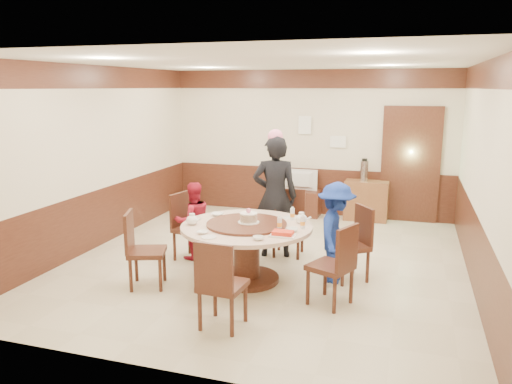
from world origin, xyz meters
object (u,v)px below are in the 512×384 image
(person_blue, at_px, (336,233))
(side_cabinet, at_px, (366,201))
(person_standing, at_px, (275,197))
(banquet_table, at_px, (247,241))
(tv_stand, at_px, (298,203))
(shrimp_platter, at_px, (283,234))
(television, at_px, (299,180))
(thermos, at_px, (364,171))
(person_red, at_px, (193,221))
(birthday_cake, at_px, (249,218))

(person_blue, distance_m, side_cabinet, 3.24)
(person_standing, xyz_separation_m, side_cabinet, (1.11, 2.48, -0.52))
(banquet_table, distance_m, side_cabinet, 3.75)
(tv_stand, bearing_deg, shrimp_platter, -80.07)
(person_standing, distance_m, tv_stand, 2.54)
(shrimp_platter, bearing_deg, television, 99.93)
(banquet_table, relative_size, person_standing, 0.93)
(thermos, bearing_deg, person_red, -125.96)
(television, relative_size, side_cabinet, 0.88)
(side_cabinet, bearing_deg, shrimp_platter, -99.12)
(person_blue, distance_m, shrimp_platter, 0.86)
(banquet_table, xyz_separation_m, person_standing, (0.08, 1.08, 0.36))
(person_standing, bearing_deg, shrimp_platter, 94.22)
(birthday_cake, height_order, shrimp_platter, birthday_cake)
(person_red, distance_m, birthday_cake, 1.22)
(birthday_cake, xyz_separation_m, shrimp_platter, (0.54, -0.35, -0.07))
(person_blue, distance_m, television, 3.42)
(person_standing, relative_size, person_blue, 1.38)
(person_red, bearing_deg, person_standing, 160.95)
(shrimp_platter, distance_m, television, 3.92)
(person_red, xyz_separation_m, television, (0.91, 2.93, 0.14))
(person_standing, xyz_separation_m, birthday_cake, (-0.06, -1.06, -0.05))
(person_red, xyz_separation_m, tv_stand, (0.91, 2.93, -0.32))
(banquet_table, xyz_separation_m, shrimp_platter, (0.56, -0.33, 0.24))
(person_standing, height_order, person_red, person_standing)
(person_standing, relative_size, person_red, 1.58)
(shrimp_platter, bearing_deg, tv_stand, 99.93)
(person_red, distance_m, tv_stand, 3.08)
(tv_stand, bearing_deg, birthday_cake, -87.81)
(shrimp_platter, height_order, side_cabinet, shrimp_platter)
(person_blue, distance_m, birthday_cake, 1.13)
(person_red, relative_size, person_blue, 0.87)
(banquet_table, height_order, person_red, person_red)
(television, bearing_deg, birthday_cake, 94.71)
(banquet_table, height_order, person_standing, person_standing)
(person_blue, xyz_separation_m, side_cabinet, (0.10, 3.23, -0.28))
(banquet_table, height_order, shrimp_platter, shrimp_platter)
(shrimp_platter, distance_m, tv_stand, 3.95)
(side_cabinet, bearing_deg, thermos, 180.00)
(person_blue, xyz_separation_m, thermos, (0.03, 3.23, 0.29))
(television, height_order, side_cabinet, television)
(banquet_table, height_order, person_blue, person_blue)
(tv_stand, bearing_deg, person_blue, -69.35)
(television, xyz_separation_m, thermos, (1.24, 0.03, 0.24))
(thermos, bearing_deg, tv_stand, -178.61)
(person_standing, relative_size, tv_stand, 2.11)
(banquet_table, relative_size, birthday_cake, 6.13)
(shrimp_platter, height_order, thermos, thermos)
(thermos, bearing_deg, person_blue, -90.60)
(birthday_cake, height_order, tv_stand, birthday_cake)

